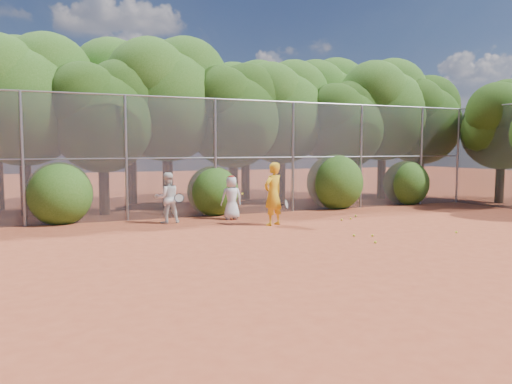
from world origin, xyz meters
name	(u,v)px	position (x,y,z in m)	size (l,w,h in m)	color
ground	(334,244)	(0.00, 0.00, 0.00)	(80.00, 80.00, 0.00)	#9C3E23
fence_back	(239,156)	(-0.12, 6.00, 2.05)	(20.05, 0.09, 4.03)	gray
tree_1	(24,94)	(-6.94, 8.54, 4.16)	(4.64, 4.03, 6.35)	black
tree_2	(103,112)	(-4.45, 7.83, 3.58)	(3.99, 3.47, 5.47)	black
tree_3	(168,94)	(-1.94, 8.84, 4.40)	(4.89, 4.26, 6.70)	black
tree_4	(234,112)	(0.55, 8.24, 3.76)	(4.19, 3.64, 5.73)	black
tree_5	(282,108)	(3.06, 9.04, 4.05)	(4.51, 3.92, 6.17)	black
tree_6	(344,122)	(5.55, 8.03, 3.47)	(3.86, 3.36, 5.29)	black
tree_7	(383,106)	(8.06, 8.64, 4.28)	(4.77, 4.14, 6.53)	black
tree_8	(422,117)	(10.05, 8.34, 3.82)	(4.25, 3.70, 5.82)	black
tree_10	(132,93)	(-2.93, 11.05, 4.63)	(5.15, 4.48, 7.06)	black
tree_11	(246,107)	(2.06, 10.64, 4.16)	(4.64, 4.03, 6.35)	black
tree_12	(326,104)	(6.56, 11.24, 4.51)	(5.02, 4.37, 6.88)	black
tree_13	(502,121)	(11.45, 5.03, 3.47)	(3.86, 3.36, 5.29)	black
bush_0	(60,191)	(-6.00, 6.30, 1.00)	(2.00, 2.00, 2.00)	#274F13
bush_1	(213,189)	(-1.00, 6.30, 0.90)	(1.80, 1.80, 1.80)	#274F13
bush_2	(335,180)	(4.00, 6.30, 1.10)	(2.20, 2.20, 2.20)	#274F13
bush_3	(406,181)	(7.50, 6.30, 0.95)	(1.90, 1.90, 1.90)	#274F13
player_yellow	(273,194)	(-0.12, 3.23, 0.95)	(0.90, 0.69, 1.90)	gold
player_teen	(231,197)	(-0.82, 4.94, 0.72)	(0.73, 0.51, 1.45)	silver
player_white	(167,198)	(-2.94, 4.95, 0.79)	(0.85, 0.71, 1.58)	silver
ball_0	(372,236)	(1.43, 0.40, 0.03)	(0.07, 0.07, 0.07)	#CFDC28
ball_1	(356,216)	(3.26, 3.79, 0.03)	(0.07, 0.07, 0.07)	#CFDC28
ball_2	(375,242)	(0.93, -0.39, 0.03)	(0.07, 0.07, 0.07)	#CFDC28
ball_3	(456,232)	(3.86, -0.08, 0.03)	(0.07, 0.07, 0.07)	#CFDC28
ball_4	(354,235)	(0.99, 0.61, 0.03)	(0.07, 0.07, 0.07)	#CFDC28
ball_5	(351,219)	(2.72, 3.30, 0.03)	(0.07, 0.07, 0.07)	#CFDC28
ball_6	(342,220)	(2.31, 3.20, 0.03)	(0.07, 0.07, 0.07)	#CFDC28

